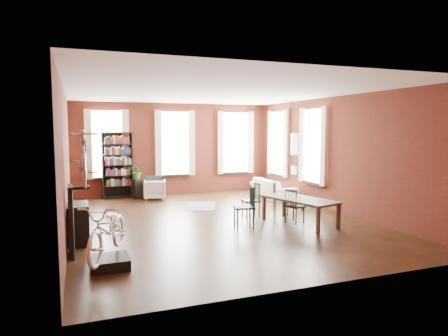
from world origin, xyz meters
name	(u,v)px	position (x,y,z in m)	size (l,w,h in m)	color
room	(218,135)	(0.25, 0.62, 2.14)	(9.00, 9.04, 3.22)	black
dining_table	(299,211)	(1.75, -1.09, 0.32)	(0.85, 1.88, 0.64)	#483A2B
dining_chair_a	(244,207)	(0.35, -0.93, 0.50)	(0.46, 0.46, 0.99)	#173432
dining_chair_b	(251,201)	(0.94, -0.01, 0.45)	(0.42, 0.42, 0.90)	black
dining_chair_c	(295,206)	(1.72, -0.91, 0.42)	(0.39, 0.39, 0.84)	#202F1C
dining_chair_d	(281,198)	(1.85, 0.05, 0.44)	(0.41, 0.41, 0.89)	#1B3B3B
bookshelf	(118,165)	(-2.00, 4.30, 1.10)	(1.00, 0.32, 2.20)	black
white_armchair	(155,189)	(-0.90, 3.59, 0.35)	(0.68, 0.64, 0.70)	silver
cream_sofa	(273,185)	(2.95, 2.60, 0.41)	(2.08, 0.61, 0.81)	beige
striped_rug	(200,206)	(0.15, 1.90, 0.01)	(0.86, 1.38, 0.01)	black
bike_trainer	(110,262)	(-2.81, -2.64, 0.09)	(0.62, 0.62, 0.18)	black
bike_wall_rack	(71,221)	(-3.40, -1.80, 0.65)	(0.16, 0.60, 1.30)	black
console_table	(79,223)	(-3.28, -0.90, 0.40)	(0.40, 0.80, 0.80)	black
plant_stand	(138,189)	(-1.40, 3.95, 0.32)	(0.32, 0.32, 0.64)	black
plant_by_sofa	(254,187)	(2.91, 4.07, 0.13)	(0.31, 0.56, 0.25)	#2D6327
plant_small	(303,207)	(2.73, 0.35, 0.08)	(0.24, 0.46, 0.17)	#2F5B24
bicycle_floor	(107,205)	(-2.82, -2.61, 1.06)	(0.61, 0.92, 1.75)	silver
bicycle_hung	(83,139)	(-3.15, -1.80, 2.13)	(0.47, 1.00, 1.66)	#A5A8AD
plant_on_stand	(137,173)	(-1.40, 4.00, 0.85)	(0.47, 0.52, 0.41)	#305823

